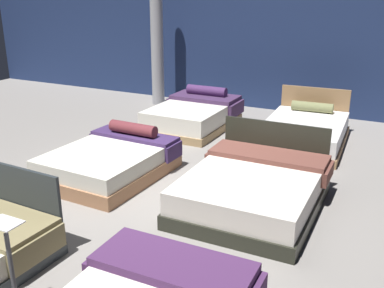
% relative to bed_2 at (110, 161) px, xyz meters
% --- Properties ---
extents(ground_plane, '(18.00, 18.00, 0.02)m').
position_rel_bed_2_xyz_m(ground_plane, '(1.17, -0.37, -0.24)').
color(ground_plane, gray).
extents(showroom_back_wall, '(18.00, 0.06, 3.50)m').
position_rel_bed_2_xyz_m(showroom_back_wall, '(1.17, 5.08, 1.52)').
color(showroom_back_wall, navy).
rests_on(showroom_back_wall, ground_plane).
extents(bed_2, '(1.59, 1.96, 0.69)m').
position_rel_bed_2_xyz_m(bed_2, '(0.00, 0.00, 0.00)').
color(bed_2, '#9B6A49').
rests_on(bed_2, ground_plane).
extents(bed_3, '(1.75, 2.09, 0.93)m').
position_rel_bed_2_xyz_m(bed_3, '(2.33, -0.01, 0.03)').
color(bed_3, black).
rests_on(bed_3, ground_plane).
extents(bed_4, '(1.54, 2.07, 0.76)m').
position_rel_bed_2_xyz_m(bed_4, '(-0.00, 2.88, 0.04)').
color(bed_4, '#957750').
rests_on(bed_4, ground_plane).
extents(bed_5, '(1.56, 2.20, 0.88)m').
position_rel_bed_2_xyz_m(bed_5, '(2.31, 2.87, 0.00)').
color(bed_5, '#956F49').
rests_on(bed_5, ground_plane).
extents(price_sign, '(0.28, 0.24, 0.92)m').
position_rel_bed_2_xyz_m(price_sign, '(1.17, -2.94, 0.12)').
color(price_sign, '#3F3F44').
rests_on(price_sign, ground_plane).
extents(support_pillar, '(0.30, 0.30, 3.50)m').
position_rel_bed_2_xyz_m(support_pillar, '(-1.73, 4.33, 1.52)').
color(support_pillar, '#99999E').
rests_on(support_pillar, ground_plane).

